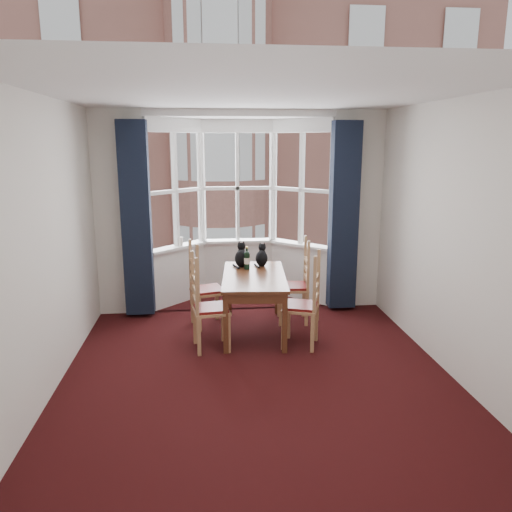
{
  "coord_description": "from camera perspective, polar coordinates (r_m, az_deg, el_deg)",
  "views": [
    {
      "loc": [
        -0.5,
        -4.67,
        2.36
      ],
      "look_at": [
        0.09,
        1.05,
        1.05
      ],
      "focal_mm": 35.0,
      "sensor_mm": 36.0,
      "label": 1
    }
  ],
  "objects": [
    {
      "name": "wall_back_pier_left",
      "position": [
        7.08,
        -15.2,
        4.6
      ],
      "size": [
        0.7,
        0.12,
        2.8
      ],
      "primitive_type": "cube",
      "color": "silver",
      "rests_on": "floor"
    },
    {
      "name": "chair_left_near",
      "position": [
        5.81,
        -6.06,
        -6.2
      ],
      "size": [
        0.46,
        0.47,
        0.92
      ],
      "color": "tan",
      "rests_on": "floor"
    },
    {
      "name": "tenement_building",
      "position": [
        18.7,
        -4.38,
        10.5
      ],
      "size": [
        18.4,
        7.8,
        15.2
      ],
      "color": "#9F6152",
      "rests_on": "street"
    },
    {
      "name": "chair_right_near",
      "position": [
        5.9,
        5.99,
        -5.91
      ],
      "size": [
        0.52,
        0.53,
        0.92
      ],
      "color": "tan",
      "rests_on": "floor"
    },
    {
      "name": "floor",
      "position": [
        5.25,
        0.24,
        -13.86
      ],
      "size": [
        4.5,
        4.5,
        0.0
      ],
      "primitive_type": "plane",
      "color": "black",
      "rests_on": "ground"
    },
    {
      "name": "chair_right_far",
      "position": [
        6.69,
        5.0,
        -3.6
      ],
      "size": [
        0.44,
        0.45,
        0.92
      ],
      "color": "tan",
      "rests_on": "floor"
    },
    {
      "name": "curtain_left",
      "position": [
        6.87,
        -13.51,
        4.04
      ],
      "size": [
        0.38,
        0.22,
        2.6
      ],
      "primitive_type": "cube",
      "color": "black",
      "rests_on": "floor"
    },
    {
      "name": "wall_back_pier_right",
      "position": [
        7.31,
        11.36,
        5.05
      ],
      "size": [
        0.7,
        0.12,
        2.8
      ],
      "primitive_type": "cube",
      "color": "silver",
      "rests_on": "floor"
    },
    {
      "name": "chair_left_far",
      "position": [
        6.52,
        -6.27,
        -4.07
      ],
      "size": [
        0.5,
        0.51,
        0.92
      ],
      "color": "tan",
      "rests_on": "floor"
    },
    {
      "name": "wall_right",
      "position": [
        5.38,
        21.96,
        1.62
      ],
      "size": [
        0.0,
        4.5,
        4.5
      ],
      "primitive_type": "plane",
      "rotation": [
        1.57,
        0.0,
        -1.57
      ],
      "color": "silver",
      "rests_on": "floor"
    },
    {
      "name": "bay_window",
      "position": [
        7.5,
        -1.99,
        5.49
      ],
      "size": [
        2.76,
        0.94,
        2.8
      ],
      "color": "white",
      "rests_on": "floor"
    },
    {
      "name": "candle_tall",
      "position": [
        7.41,
        -8.59,
        1.64
      ],
      "size": [
        0.06,
        0.06,
        0.14
      ],
      "primitive_type": "cylinder",
      "color": "white",
      "rests_on": "bay_window"
    },
    {
      "name": "dining_table",
      "position": [
        6.25,
        -0.22,
        -2.97
      ],
      "size": [
        0.88,
        1.49,
        0.75
      ],
      "color": "brown",
      "rests_on": "floor"
    },
    {
      "name": "wine_bottle",
      "position": [
        6.49,
        -1.05,
        -0.38
      ],
      "size": [
        0.08,
        0.08,
        0.3
      ],
      "color": "black",
      "rests_on": "dining_table"
    },
    {
      "name": "cat_left",
      "position": [
        6.63,
        -1.68,
        -0.1
      ],
      "size": [
        0.2,
        0.26,
        0.34
      ],
      "color": "black",
      "rests_on": "dining_table"
    },
    {
      "name": "street",
      "position": [
        37.85,
        -4.94,
        0.07
      ],
      "size": [
        80.0,
        80.0,
        0.0
      ],
      "primitive_type": "plane",
      "color": "#333335",
      "rests_on": "ground"
    },
    {
      "name": "cat_right",
      "position": [
        6.67,
        0.65,
        -0.11
      ],
      "size": [
        0.2,
        0.25,
        0.32
      ],
      "color": "black",
      "rests_on": "dining_table"
    },
    {
      "name": "wall_near",
      "position": [
        2.65,
        5.49,
        -8.53
      ],
      "size": [
        4.0,
        0.0,
        4.0
      ],
      "primitive_type": "plane",
      "rotation": [
        -1.57,
        0.0,
        0.0
      ],
      "color": "silver",
      "rests_on": "floor"
    },
    {
      "name": "curtain_right",
      "position": [
        7.08,
        9.98,
        4.45
      ],
      "size": [
        0.38,
        0.22,
        2.6
      ],
      "primitive_type": "cube",
      "color": "black",
      "rests_on": "floor"
    },
    {
      "name": "wall_left",
      "position": [
        5.0,
        -23.21,
        0.7
      ],
      "size": [
        0.0,
        4.5,
        4.5
      ],
      "primitive_type": "plane",
      "rotation": [
        1.57,
        0.0,
        1.57
      ],
      "color": "silver",
      "rests_on": "floor"
    },
    {
      "name": "ceiling",
      "position": [
        4.71,
        0.27,
        18.19
      ],
      "size": [
        4.5,
        4.5,
        0.0
      ],
      "primitive_type": "plane",
      "rotation": [
        3.14,
        0.0,
        0.0
      ],
      "color": "white",
      "rests_on": "floor"
    }
  ]
}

